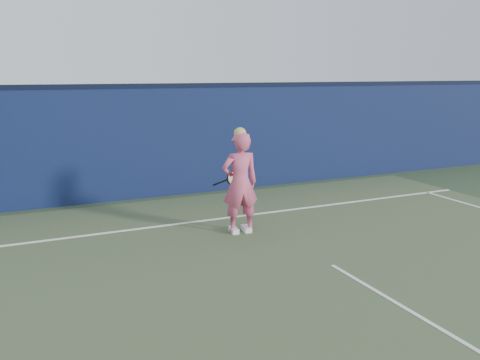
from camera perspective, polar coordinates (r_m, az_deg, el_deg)
name	(u,v)px	position (r m, az deg, el deg)	size (l,w,h in m)	color
ground	(376,292)	(7.12, 15.00, -12.01)	(80.00, 80.00, 0.00)	#314128
backstop_wall	(203,140)	(12.33, -4.13, 4.52)	(24.00, 0.40, 2.50)	#0D1A3B
wall_cap	(203,85)	(12.23, -4.22, 10.57)	(24.00, 0.42, 0.10)	black
player	(240,183)	(9.03, 0.00, -0.31)	(0.70, 0.50, 1.91)	#CD4F72
racket	(231,179)	(9.45, -0.96, 0.17)	(0.54, 0.12, 0.29)	black
court_lines	(393,301)	(6.89, 16.77, -12.85)	(11.00, 12.04, 0.01)	white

